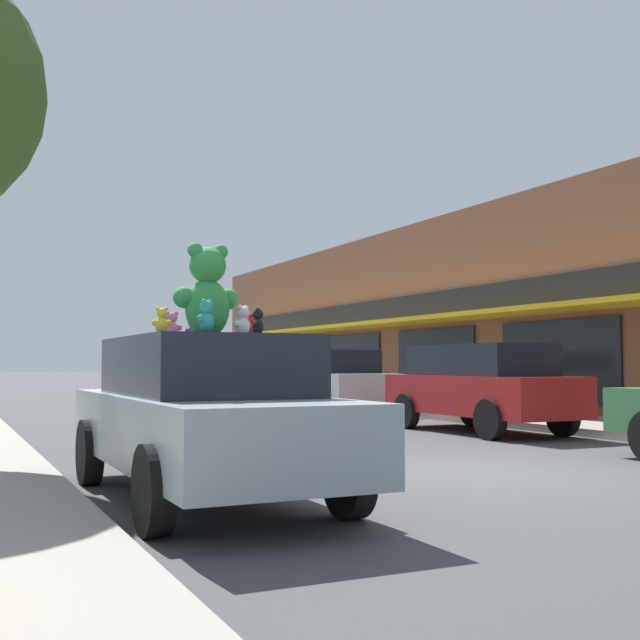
{
  "coord_description": "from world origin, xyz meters",
  "views": [
    {
      "loc": [
        -5.92,
        -8.16,
        1.34
      ],
      "look_at": [
        -1.31,
        1.58,
        1.92
      ],
      "focal_mm": 45.0,
      "sensor_mm": 36.0,
      "label": 1
    }
  ],
  "objects_px": {
    "teddy_bear_white": "(243,322)",
    "teddy_bear_pink": "(172,325)",
    "teddy_bear_black": "(258,322)",
    "teddy_bear_purple": "(192,329)",
    "plush_art_car": "(204,413)",
    "parked_car_far_right": "(335,380)",
    "teddy_bear_blue": "(168,327)",
    "teddy_bear_red": "(251,326)",
    "teddy_bear_giant": "(207,292)",
    "parked_car_far_center": "(480,385)",
    "teddy_bear_brown": "(214,330)",
    "teddy_bear_teal": "(207,316)",
    "teddy_bear_yellow": "(162,321)"
  },
  "relations": [
    {
      "from": "teddy_bear_giant",
      "to": "teddy_bear_red",
      "type": "relative_size",
      "value": 3.85
    },
    {
      "from": "parked_car_far_center",
      "to": "teddy_bear_purple",
      "type": "bearing_deg",
      "value": -147.41
    },
    {
      "from": "teddy_bear_black",
      "to": "teddy_bear_blue",
      "type": "distance_m",
      "value": 1.72
    },
    {
      "from": "teddy_bear_pink",
      "to": "teddy_bear_blue",
      "type": "bearing_deg",
      "value": -75.93
    },
    {
      "from": "teddy_bear_white",
      "to": "plush_art_car",
      "type": "bearing_deg",
      "value": -33.25
    },
    {
      "from": "plush_art_car",
      "to": "teddy_bear_giant",
      "type": "xyz_separation_m",
      "value": [
        0.05,
        0.08,
        1.21
      ]
    },
    {
      "from": "teddy_bear_pink",
      "to": "teddy_bear_yellow",
      "type": "xyz_separation_m",
      "value": [
        -0.45,
        -1.35,
        -0.03
      ]
    },
    {
      "from": "teddy_bear_red",
      "to": "teddy_bear_teal",
      "type": "xyz_separation_m",
      "value": [
        -0.84,
        -1.16,
        0.02
      ]
    },
    {
      "from": "teddy_bear_yellow",
      "to": "teddy_bear_purple",
      "type": "bearing_deg",
      "value": -105.6
    },
    {
      "from": "teddy_bear_pink",
      "to": "parked_car_far_right",
      "type": "distance_m",
      "value": 13.04
    },
    {
      "from": "plush_art_car",
      "to": "teddy_bear_purple",
      "type": "bearing_deg",
      "value": 85.49
    },
    {
      "from": "teddy_bear_red",
      "to": "parked_car_far_center",
      "type": "relative_size",
      "value": 0.06
    },
    {
      "from": "teddy_bear_giant",
      "to": "plush_art_car",
      "type": "bearing_deg",
      "value": 54.21
    },
    {
      "from": "teddy_bear_brown",
      "to": "parked_car_far_center",
      "type": "xyz_separation_m",
      "value": [
        6.79,
        4.3,
        -0.79
      ]
    },
    {
      "from": "teddy_bear_giant",
      "to": "teddy_bear_red",
      "type": "height_order",
      "value": "teddy_bear_giant"
    },
    {
      "from": "teddy_bear_brown",
      "to": "teddy_bear_yellow",
      "type": "height_order",
      "value": "teddy_bear_yellow"
    },
    {
      "from": "teddy_bear_black",
      "to": "parked_car_far_right",
      "type": "bearing_deg",
      "value": 175.17
    },
    {
      "from": "teddy_bear_pink",
      "to": "teddy_bear_yellow",
      "type": "bearing_deg",
      "value": 90.13
    },
    {
      "from": "teddy_bear_white",
      "to": "parked_car_far_right",
      "type": "distance_m",
      "value": 13.39
    },
    {
      "from": "parked_car_far_right",
      "to": "teddy_bear_yellow",
      "type": "bearing_deg",
      "value": -122.62
    },
    {
      "from": "teddy_bear_white",
      "to": "teddy_bear_yellow",
      "type": "bearing_deg",
      "value": 0.9
    },
    {
      "from": "teddy_bear_pink",
      "to": "parked_car_far_right",
      "type": "height_order",
      "value": "teddy_bear_pink"
    },
    {
      "from": "teddy_bear_brown",
      "to": "teddy_bear_yellow",
      "type": "relative_size",
      "value": 0.96
    },
    {
      "from": "teddy_bear_giant",
      "to": "teddy_bear_yellow",
      "type": "relative_size",
      "value": 3.88
    },
    {
      "from": "parked_car_far_center",
      "to": "teddy_bear_white",
      "type": "bearing_deg",
      "value": -142.63
    },
    {
      "from": "teddy_bear_yellow",
      "to": "parked_car_far_right",
      "type": "xyz_separation_m",
      "value": [
        7.75,
        12.11,
        -0.83
      ]
    },
    {
      "from": "teddy_bear_white",
      "to": "teddy_bear_blue",
      "type": "height_order",
      "value": "teddy_bear_white"
    },
    {
      "from": "parked_car_far_right",
      "to": "teddy_bear_red",
      "type": "bearing_deg",
      "value": -120.15
    },
    {
      "from": "teddy_bear_white",
      "to": "teddy_bear_yellow",
      "type": "relative_size",
      "value": 1.34
    },
    {
      "from": "teddy_bear_teal",
      "to": "teddy_bear_purple",
      "type": "xyz_separation_m",
      "value": [
        0.37,
        1.72,
        -0.03
      ]
    },
    {
      "from": "teddy_bear_purple",
      "to": "parked_car_far_center",
      "type": "relative_size",
      "value": 0.05
    },
    {
      "from": "plush_art_car",
      "to": "parked_car_far_center",
      "type": "bearing_deg",
      "value": 35.72
    },
    {
      "from": "teddy_bear_purple",
      "to": "parked_car_far_right",
      "type": "xyz_separation_m",
      "value": [
        7.12,
        10.9,
        -0.81
      ]
    },
    {
      "from": "teddy_bear_black",
      "to": "teddy_bear_pink",
      "type": "bearing_deg",
      "value": -138.13
    },
    {
      "from": "teddy_bear_red",
      "to": "parked_car_far_right",
      "type": "bearing_deg",
      "value": -166.33
    },
    {
      "from": "teddy_bear_giant",
      "to": "teddy_bear_purple",
      "type": "height_order",
      "value": "teddy_bear_giant"
    },
    {
      "from": "teddy_bear_black",
      "to": "teddy_bear_purple",
      "type": "distance_m",
      "value": 1.3
    },
    {
      "from": "teddy_bear_pink",
      "to": "teddy_bear_purple",
      "type": "xyz_separation_m",
      "value": [
        0.18,
        -0.14,
        -0.04
      ]
    },
    {
      "from": "teddy_bear_purple",
      "to": "parked_car_far_right",
      "type": "distance_m",
      "value": 13.05
    },
    {
      "from": "parked_car_far_center",
      "to": "teddy_bear_teal",
      "type": "bearing_deg",
      "value": -140.06
    },
    {
      "from": "teddy_bear_black",
      "to": "teddy_bear_blue",
      "type": "xyz_separation_m",
      "value": [
        -0.42,
        1.67,
        0.02
      ]
    },
    {
      "from": "teddy_bear_white",
      "to": "teddy_bear_blue",
      "type": "distance_m",
      "value": 1.13
    },
    {
      "from": "teddy_bear_brown",
      "to": "parked_car_far_center",
      "type": "height_order",
      "value": "teddy_bear_brown"
    },
    {
      "from": "teddy_bear_yellow",
      "to": "parked_car_far_right",
      "type": "relative_size",
      "value": 0.06
    },
    {
      "from": "teddy_bear_white",
      "to": "parked_car_far_center",
      "type": "xyz_separation_m",
      "value": [
        6.77,
        5.17,
        -0.84
      ]
    },
    {
      "from": "teddy_bear_white",
      "to": "teddy_bear_pink",
      "type": "relative_size",
      "value": 1.1
    },
    {
      "from": "plush_art_car",
      "to": "parked_car_far_right",
      "type": "bearing_deg",
      "value": 58.07
    },
    {
      "from": "teddy_bear_yellow",
      "to": "parked_car_far_center",
      "type": "distance_m",
      "value": 9.69
    },
    {
      "from": "teddy_bear_pink",
      "to": "teddy_bear_teal",
      "type": "xyz_separation_m",
      "value": [
        -0.19,
        -1.86,
        -0.01
      ]
    },
    {
      "from": "teddy_bear_giant",
      "to": "teddy_bear_white",
      "type": "distance_m",
      "value": 0.47
    }
  ]
}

